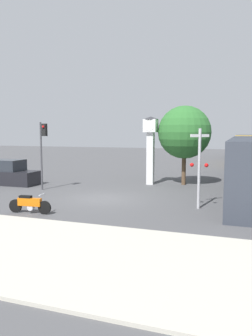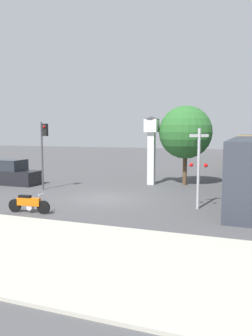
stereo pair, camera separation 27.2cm
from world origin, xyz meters
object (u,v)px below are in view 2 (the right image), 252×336
(street_tree, at_px, (185,132))
(motorcycle, at_px, (29,204))
(parked_car, at_px, (11,174))
(traffic_light, at_px, (44,144))
(clock_tower, at_px, (152,140))
(railroad_crossing_signal, at_px, (199,166))
(freight_train, at_px, (251,153))

(street_tree, bearing_deg, motorcycle, -116.56)
(motorcycle, xyz_separation_m, parked_car, (-6.60, 6.82, 0.30))
(traffic_light, bearing_deg, clock_tower, 37.08)
(railroad_crossing_signal, distance_m, street_tree, 7.68)
(motorcycle, distance_m, railroad_crossing_signal, 8.33)
(traffic_light, height_order, railroad_crossing_signal, traffic_light)
(freight_train, bearing_deg, motorcycle, -113.76)
(street_tree, distance_m, parked_car, 13.02)
(motorcycle, xyz_separation_m, street_tree, (5.41, 10.83, 3.32))
(parked_car, bearing_deg, street_tree, 17.80)
(freight_train, bearing_deg, railroad_crossing_signal, -97.98)
(railroad_crossing_signal, height_order, street_tree, street_tree)
(motorcycle, relative_size, freight_train, 0.05)
(clock_tower, height_order, parked_car, clock_tower)
(freight_train, bearing_deg, traffic_light, -127.11)
(freight_train, bearing_deg, clock_tower, -118.88)
(traffic_light, height_order, street_tree, street_tree)
(clock_tower, xyz_separation_m, railroad_crossing_signal, (4.24, -6.63, -1.07))
(freight_train, distance_m, parked_car, 23.06)
(clock_tower, relative_size, parked_car, 1.16)
(traffic_light, height_order, parked_car, traffic_light)
(clock_tower, distance_m, traffic_light, 7.55)
(street_tree, bearing_deg, railroad_crossing_signal, -75.20)
(motorcycle, xyz_separation_m, railroad_crossing_signal, (7.33, 3.56, 1.71))
(motorcycle, xyz_separation_m, traffic_light, (-2.93, 5.65, 2.59))
(motorcycle, distance_m, freight_train, 24.90)
(clock_tower, xyz_separation_m, traffic_light, (-6.02, -4.55, -0.19))
(railroad_crossing_signal, xyz_separation_m, street_tree, (-1.92, 7.26, 1.61))
(clock_tower, relative_size, railroad_crossing_signal, 1.24)
(motorcycle, height_order, railroad_crossing_signal, railroad_crossing_signal)
(clock_tower, height_order, railroad_crossing_signal, clock_tower)
(motorcycle, bearing_deg, clock_tower, 67.41)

